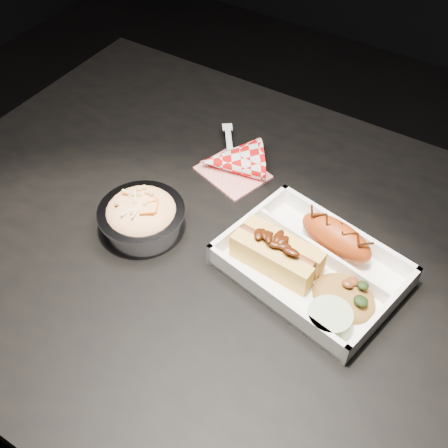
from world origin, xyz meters
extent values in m
cube|color=black|center=(0.00, 0.00, 0.73)|extent=(1.20, 0.80, 0.03)
cylinder|color=black|center=(-0.55, 0.35, 0.36)|extent=(0.05, 0.05, 0.72)
cube|color=white|center=(0.08, 0.01, 0.75)|extent=(0.28, 0.23, 0.01)
cube|color=white|center=(0.09, 0.10, 0.77)|extent=(0.25, 0.06, 0.04)
cube|color=white|center=(0.06, -0.07, 0.77)|extent=(0.25, 0.06, 0.04)
cube|color=white|center=(-0.04, 0.04, 0.77)|extent=(0.04, 0.18, 0.04)
cube|color=white|center=(0.19, -0.01, 0.77)|extent=(0.04, 0.18, 0.04)
cube|color=white|center=(0.08, 0.04, 0.77)|extent=(0.23, 0.05, 0.03)
ellipsoid|color=#9E3A0F|center=(0.09, 0.07, 0.78)|extent=(0.13, 0.07, 0.05)
cube|color=#E4B24E|center=(0.02, -0.02, 0.78)|extent=(0.13, 0.03, 0.04)
cube|color=#E4B24E|center=(0.03, 0.01, 0.78)|extent=(0.13, 0.03, 0.04)
cylinder|color=brown|center=(0.03, 0.00, 0.79)|extent=(0.12, 0.04, 0.03)
ellipsoid|color=#9C692D|center=(0.14, -0.01, 0.77)|extent=(0.11, 0.09, 0.03)
cylinder|color=#A3B98C|center=(0.14, -0.06, 0.77)|extent=(0.06, 0.06, 0.03)
cylinder|color=silver|center=(-0.19, -0.05, 0.77)|extent=(0.12, 0.12, 0.04)
cylinder|color=silver|center=(-0.19, -0.05, 0.79)|extent=(0.13, 0.13, 0.01)
ellipsoid|color=beige|center=(-0.19, -0.05, 0.79)|extent=(0.11, 0.11, 0.04)
cube|color=red|center=(-0.14, 0.14, 0.75)|extent=(0.13, 0.12, 0.00)
cone|color=red|center=(-0.15, 0.15, 0.77)|extent=(0.15, 0.15, 0.10)
cube|color=white|center=(-0.18, 0.19, 0.77)|extent=(0.04, 0.05, 0.00)
cube|color=white|center=(-0.20, 0.22, 0.77)|extent=(0.03, 0.03, 0.00)
camera|label=1|loc=(0.24, -0.49, 1.40)|focal=45.00mm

